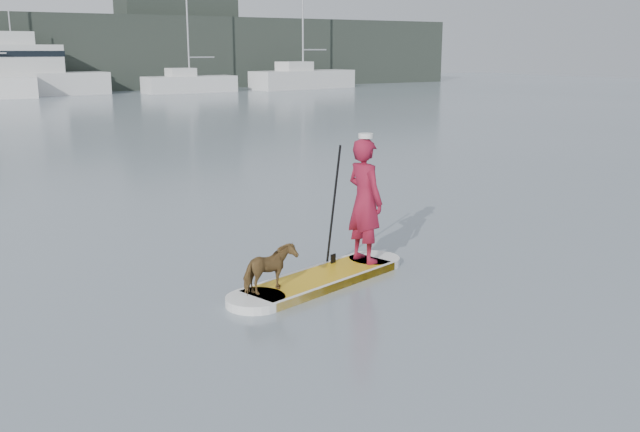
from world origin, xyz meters
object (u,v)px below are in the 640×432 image
paddleboard (320,279)px  motor_yacht_a (30,72)px  paddler (365,201)px  sailboat_f (302,77)px  sailboat_e (189,83)px  dog (270,269)px

paddleboard → motor_yacht_a: motor_yacht_a is taller
paddler → motor_yacht_a: size_ratio=0.19×
paddleboard → sailboat_f: size_ratio=0.23×
sailboat_e → sailboat_f: bearing=-0.4°
paddleboard → paddler: size_ratio=1.69×
paddleboard → sailboat_e: 47.55m
paddler → sailboat_e: (14.50, 44.70, -0.33)m
paddleboard → sailboat_e: (15.46, 44.96, 0.68)m
paddleboard → sailboat_f: 52.12m
paddleboard → dog: 1.06m
paddleboard → motor_yacht_a: 47.29m
dog → sailboat_e: sailboat_e is taller
sailboat_e → sailboat_f: size_ratio=0.73×
sailboat_f → motor_yacht_a: (-21.62, 1.81, 0.71)m
dog → motor_yacht_a: bearing=-18.8°
dog → motor_yacht_a: motor_yacht_a is taller
paddleboard → sailboat_e: bearing=55.4°
motor_yacht_a → dog: bearing=-101.5°
paddleboard → dog: dog is taller
paddleboard → sailboat_f: bearing=44.7°
paddleboard → sailboat_f: (25.81, 45.27, 0.90)m
sailboat_f → dog: bearing=-129.8°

